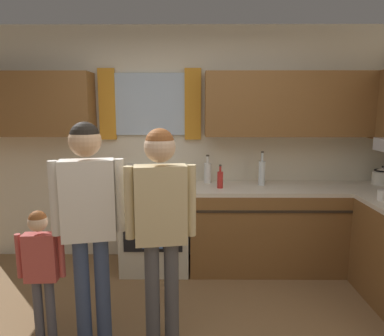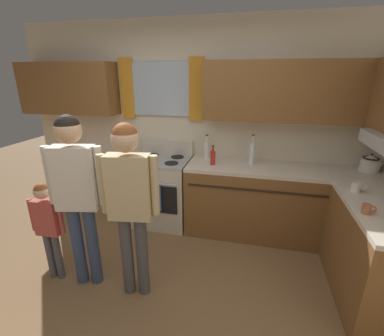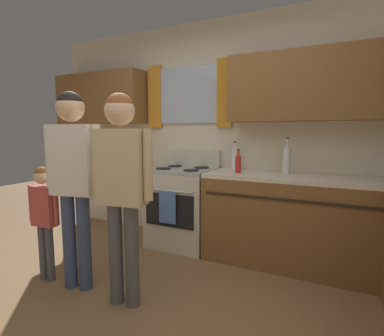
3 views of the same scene
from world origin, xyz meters
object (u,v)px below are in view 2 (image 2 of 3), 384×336
Objects in this scene: bottle_tall_clear at (252,153)px; adult_holding_child at (76,185)px; cup_terracotta at (367,209)px; stovetop_kettle at (370,163)px; adult_in_plaid at (130,194)px; mug_ceramic_white at (356,187)px; small_child at (47,221)px; bottle_milk_white at (207,149)px; bottle_sauce_red at (213,157)px; stove_oven at (163,190)px.

adult_holding_child is (-1.47, -1.35, -0.01)m from bottle_tall_clear.
stovetop_kettle reaches higher than cup_terracotta.
bottle_tall_clear is 0.23× the size of adult_in_plaid.
adult_in_plaid is at bearing -170.92° from cup_terracotta.
small_child is at bearing -165.06° from mug_ceramic_white.
adult_holding_child is (-0.89, -1.46, 0.01)m from bottle_milk_white.
bottle_sauce_red is 0.15× the size of adult_in_plaid.
bottle_sauce_red is 0.15× the size of adult_holding_child.
bottle_sauce_red is 1.58m from adult_holding_child.
stovetop_kettle is 0.17× the size of adult_holding_child.
stove_oven is at bearing 75.36° from adult_holding_child.
mug_ceramic_white is at bearing -116.81° from stovetop_kettle.
adult_holding_child reaches higher than adult_in_plaid.
cup_terracotta is at bearing 9.08° from adult_in_plaid.
bottle_sauce_red is at bearing -163.03° from bottle_tall_clear.
adult_holding_child reaches higher than bottle_milk_white.
stovetop_kettle is (1.77, 0.17, 0.00)m from bottle_sauce_red.
bottle_tall_clear is at bearing 54.93° from adult_in_plaid.
mug_ceramic_white is 0.12× the size of small_child.
bottle_tall_clear is 3.37× the size of cup_terracotta.
mug_ceramic_white is at bearing 20.93° from adult_in_plaid.
small_child is at bearing -179.50° from adult_in_plaid.
cup_terracotta is (0.92, -1.07, -0.10)m from bottle_tall_clear.
bottle_sauce_red is at bearing 67.73° from adult_in_plaid.
cup_terracotta is 0.40× the size of stovetop_kettle.
adult_in_plaid reaches higher than mug_ceramic_white.
small_child is at bearing -173.60° from cup_terracotta.
bottle_milk_white is at bearing 168.75° from bottle_tall_clear.
bottle_tall_clear reaches higher than small_child.
stovetop_kettle is at bearing 24.21° from small_child.
adult_in_plaid is at bearing -112.27° from bottle_sauce_red.
adult_holding_child reaches higher than stove_oven.
adult_holding_child is 0.51m from adult_in_plaid.
bottle_sauce_red is 1.66m from cup_terracotta.
bottle_sauce_red is at bearing 161.21° from mug_ceramic_white.
cup_terracotta is 0.07× the size of adult_in_plaid.
bottle_tall_clear is 1.31m from stovetop_kettle.
stove_oven is 3.51× the size of bottle_milk_white.
stove_oven is 1.41m from adult_in_plaid.
bottle_tall_clear reaches higher than stovetop_kettle.
stovetop_kettle is 3.10m from adult_holding_child.
bottle_sauce_red is 1.77m from stovetop_kettle.
stovetop_kettle is at bearing 63.19° from mug_ceramic_white.
stovetop_kettle is (1.89, -0.08, -0.02)m from bottle_milk_white.
adult_holding_child is at bearing -130.00° from bottle_sauce_red.
bottle_milk_white is 0.59m from bottle_tall_clear.
small_child is (-0.86, -0.01, -0.36)m from adult_in_plaid.
stovetop_kettle is (0.39, 1.10, 0.06)m from cup_terracotta.
stovetop_kettle is 3.45m from small_child.
stove_oven is at bearing -177.49° from stovetop_kettle.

